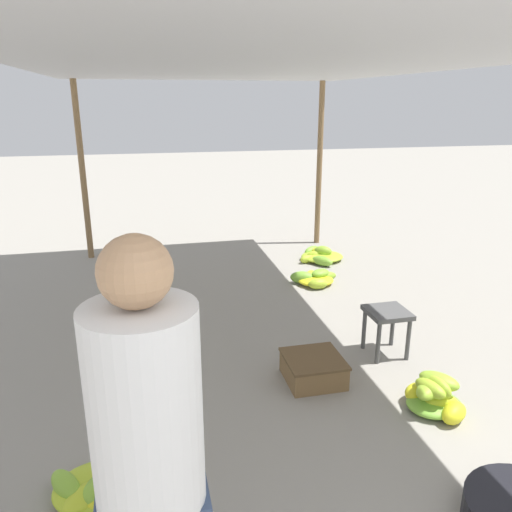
# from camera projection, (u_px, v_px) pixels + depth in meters

# --- Properties ---
(canopy_post_back_left) EXTENTS (0.08, 0.08, 2.35)m
(canopy_post_back_left) POSITION_uv_depth(u_px,v_px,m) (83.00, 173.00, 6.59)
(canopy_post_back_left) COLOR olive
(canopy_post_back_left) RESTS_ON ground
(canopy_post_back_right) EXTENTS (0.08, 0.08, 2.35)m
(canopy_post_back_right) POSITION_uv_depth(u_px,v_px,m) (319.00, 165.00, 7.31)
(canopy_post_back_right) COLOR olive
(canopy_post_back_right) RESTS_ON ground
(canopy_tarp) EXTENTS (3.71, 6.06, 0.04)m
(canopy_tarp) POSITION_uv_depth(u_px,v_px,m) (251.00, 64.00, 3.96)
(canopy_tarp) COLOR #B2B2B7
(canopy_tarp) RESTS_ON canopy_post_front_left
(vendor_foreground) EXTENTS (0.39, 0.37, 1.73)m
(vendor_foreground) POSITION_uv_depth(u_px,v_px,m) (151.00, 473.00, 1.68)
(vendor_foreground) COLOR #384766
(vendor_foreground) RESTS_ON ground
(stool) EXTENTS (0.34, 0.34, 0.41)m
(stool) POSITION_uv_depth(u_px,v_px,m) (387.00, 319.00, 4.22)
(stool) COLOR #4C4C4C
(stool) RESTS_ON ground
(banana_pile_left_0) EXTENTS (0.49, 0.48, 0.17)m
(banana_pile_left_0) POSITION_uv_depth(u_px,v_px,m) (155.00, 352.00, 4.22)
(banana_pile_left_0) COLOR #74B337
(banana_pile_left_0) RESTS_ON ground
(banana_pile_left_1) EXTENTS (0.53, 0.45, 0.15)m
(banana_pile_left_1) POSITION_uv_depth(u_px,v_px,m) (93.00, 489.00, 2.74)
(banana_pile_left_1) COLOR #86BA34
(banana_pile_left_1) RESTS_ON ground
(banana_pile_right_0) EXTENTS (0.65, 0.75, 0.20)m
(banana_pile_right_0) POSITION_uv_depth(u_px,v_px,m) (320.00, 256.00, 6.80)
(banana_pile_right_0) COLOR #8FBD33
(banana_pile_right_0) RESTS_ON ground
(banana_pile_right_1) EXTENTS (0.60, 0.49, 0.17)m
(banana_pile_right_1) POSITION_uv_depth(u_px,v_px,m) (315.00, 279.00, 5.93)
(banana_pile_right_1) COLOR #C2D229
(banana_pile_right_1) RESTS_ON ground
(banana_pile_right_2) EXTENTS (0.41, 0.51, 0.27)m
(banana_pile_right_2) POSITION_uv_depth(u_px,v_px,m) (435.00, 397.00, 3.49)
(banana_pile_right_2) COLOR #94BF32
(banana_pile_right_2) RESTS_ON ground
(crate_near) EXTENTS (0.44, 0.44, 0.20)m
(crate_near) POSITION_uv_depth(u_px,v_px,m) (313.00, 369.00, 3.88)
(crate_near) COLOR brown
(crate_near) RESTS_ON ground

